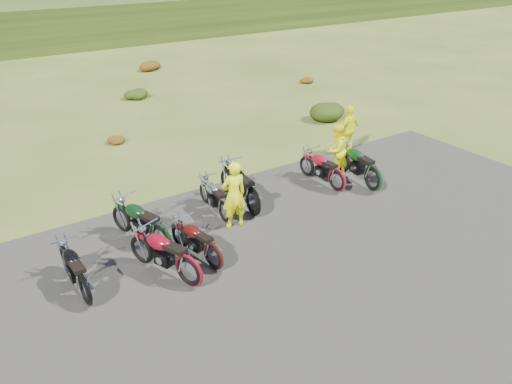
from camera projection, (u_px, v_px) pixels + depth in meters
ground at (260, 254)px, 12.13m from camera, size 300.00×300.00×0.00m
gravel_pad at (313, 298)px, 10.64m from camera, size 20.00×12.00×0.04m
shrub_4 at (114, 138)px, 18.68m from camera, size 0.77×0.77×0.45m
shrub_5 at (135, 93)px, 24.03m from camera, size 1.03×1.03×0.61m
shrub_6 at (148, 64)px, 29.37m from camera, size 1.30×1.30×0.77m
shrub_7 at (328, 108)px, 21.31m from camera, size 1.56×1.56×0.92m
shrub_8 at (304, 79)px, 26.80m from camera, size 0.77×0.77×0.45m
motorcycle_0 at (88, 305)px, 10.45m from camera, size 0.73×2.01×1.04m
motorcycle_1 at (190, 286)px, 11.00m from camera, size 1.48×2.34×1.16m
motorcycle_2 at (162, 252)px, 12.21m from camera, size 1.38×2.36×1.17m
motorcycle_3 at (225, 223)px, 13.50m from camera, size 0.77×1.95×1.00m
motorcycle_4 at (214, 269)px, 11.58m from camera, size 0.99×1.98×0.99m
motorcycle_5 at (253, 216)px, 13.85m from camera, size 0.94×2.39×1.22m
motorcycle_6 at (336, 192)px, 15.17m from camera, size 0.78×2.08×1.08m
motorcycle_7 at (371, 191)px, 15.20m from camera, size 1.03×2.38×1.21m
person_middle at (234, 196)px, 12.91m from camera, size 0.71×0.50×1.84m
person_right_a at (336, 151)px, 15.82m from camera, size 0.99×0.86×1.74m
person_right_b at (349, 130)px, 17.59m from camera, size 1.07×0.60×1.72m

